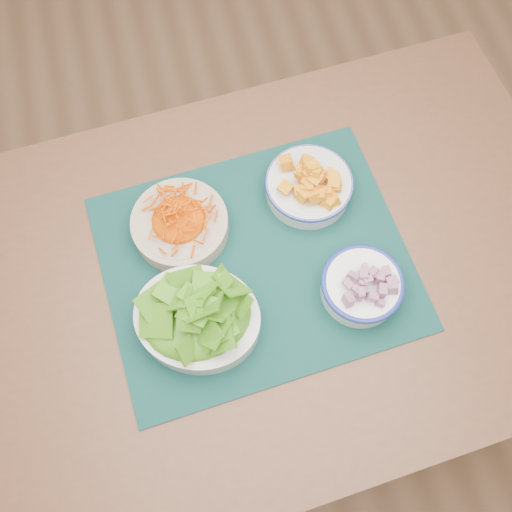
{
  "coord_description": "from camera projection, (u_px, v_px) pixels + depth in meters",
  "views": [
    {
      "loc": [
        -0.17,
        -0.69,
        1.78
      ],
      "look_at": [
        -0.07,
        -0.29,
        0.78
      ],
      "focal_mm": 40.0,
      "sensor_mm": 36.0,
      "label": 1
    }
  ],
  "objects": [
    {
      "name": "onion_bowl",
      "position": [
        362.0,
        285.0,
        1.05
      ],
      "size": [
        0.18,
        0.18,
        0.08
      ],
      "rotation": [
        0.0,
        0.0,
        -0.28
      ],
      "color": "white",
      "rests_on": "placemat"
    },
    {
      "name": "squash_bowl",
      "position": [
        309.0,
        183.0,
        1.13
      ],
      "size": [
        0.2,
        0.2,
        0.08
      ],
      "rotation": [
        0.0,
        0.0,
        0.18
      ],
      "color": "silver",
      "rests_on": "placemat"
    },
    {
      "name": "carrot_bowl",
      "position": [
        179.0,
        222.0,
        1.1
      ],
      "size": [
        0.21,
        0.21,
        0.07
      ],
      "rotation": [
        0.0,
        0.0,
        0.11
      ],
      "color": "#C0AA8F",
      "rests_on": "placemat"
    },
    {
      "name": "placemat",
      "position": [
        256.0,
        262.0,
        1.11
      ],
      "size": [
        0.61,
        0.51,
        0.0
      ],
      "primitive_type": "cube",
      "rotation": [
        0.0,
        0.0,
        0.06
      ],
      "color": "black",
      "rests_on": "table"
    },
    {
      "name": "ground",
      "position": [
        254.0,
        264.0,
        1.91
      ],
      "size": [
        4.0,
        4.0,
        0.0
      ],
      "primitive_type": "plane",
      "color": "#A4734F",
      "rests_on": "ground"
    },
    {
      "name": "table",
      "position": [
        268.0,
        285.0,
        1.19
      ],
      "size": [
        1.32,
        0.93,
        0.75
      ],
      "rotation": [
        0.0,
        0.0,
        0.06
      ],
      "color": "brown",
      "rests_on": "ground"
    },
    {
      "name": "lettuce_bowl",
      "position": [
        197.0,
        315.0,
        1.01
      ],
      "size": [
        0.29,
        0.27,
        0.11
      ],
      "rotation": [
        0.0,
        0.0,
        -0.44
      ],
      "color": "silver",
      "rests_on": "placemat"
    }
  ]
}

